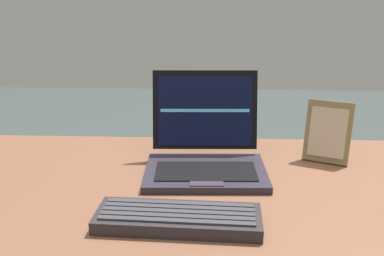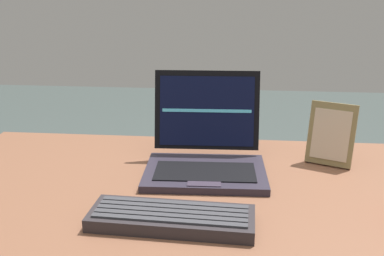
{
  "view_description": "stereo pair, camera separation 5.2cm",
  "coord_description": "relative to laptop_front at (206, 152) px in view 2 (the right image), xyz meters",
  "views": [
    {
      "loc": [
        -0.01,
        -0.96,
        1.16
      ],
      "look_at": [
        -0.06,
        0.07,
        0.82
      ],
      "focal_mm": 40.61,
      "sensor_mm": 36.0,
      "label": 1
    },
    {
      "loc": [
        0.04,
        -0.95,
        1.16
      ],
      "look_at": [
        -0.06,
        0.07,
        0.82
      ],
      "focal_mm": 40.61,
      "sensor_mm": 36.0,
      "label": 2
    }
  ],
  "objects": [
    {
      "name": "photo_frame",
      "position": [
        0.33,
        0.07,
        0.03
      ],
      "size": [
        0.13,
        0.08,
        0.17
      ],
      "color": "olive",
      "rests_on": "desk"
    },
    {
      "name": "desk",
      "position": [
        0.02,
        -0.08,
        -0.13
      ],
      "size": [
        1.41,
        0.66,
        0.7
      ],
      "color": "brown",
      "rests_on": "ground"
    },
    {
      "name": "laptop_front",
      "position": [
        0.0,
        0.0,
        0.0
      ],
      "size": [
        0.31,
        0.27,
        0.24
      ],
      "color": "#2A2632",
      "rests_on": "desk"
    },
    {
      "name": "external_keyboard",
      "position": [
        -0.05,
        -0.28,
        -0.03
      ],
      "size": [
        0.34,
        0.13,
        0.03
      ],
      "color": "#2B262A",
      "rests_on": "desk"
    }
  ]
}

